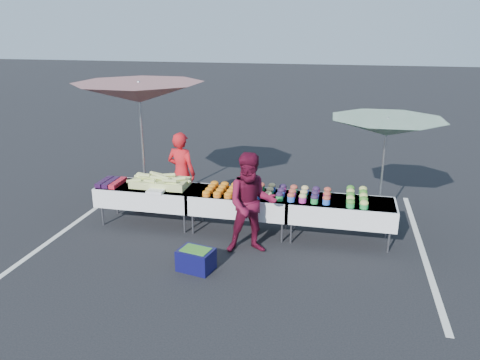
% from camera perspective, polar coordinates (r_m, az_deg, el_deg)
% --- Properties ---
extents(ground, '(80.00, 80.00, 0.00)m').
position_cam_1_polar(ground, '(8.75, -0.00, -6.23)').
color(ground, black).
extents(stripe_left, '(0.10, 5.00, 0.00)m').
position_cam_1_polar(stripe_left, '(9.90, -18.44, -4.21)').
color(stripe_left, silver).
rests_on(stripe_left, ground).
extents(stripe_right, '(0.10, 5.00, 0.00)m').
position_cam_1_polar(stripe_right, '(8.70, 21.23, -7.71)').
color(stripe_right, silver).
rests_on(stripe_right, ground).
extents(table_left, '(1.86, 0.81, 0.75)m').
position_cam_1_polar(table_left, '(9.07, -11.17, -1.72)').
color(table_left, white).
rests_on(table_left, ground).
extents(table_center, '(1.86, 0.81, 0.75)m').
position_cam_1_polar(table_center, '(8.53, -0.00, -2.66)').
color(table_center, white).
rests_on(table_center, ground).
extents(table_right, '(1.86, 0.81, 0.75)m').
position_cam_1_polar(table_right, '(8.35, 12.17, -3.57)').
color(table_right, white).
rests_on(table_right, ground).
extents(berry_punnets, '(0.40, 0.54, 0.08)m').
position_cam_1_polar(berry_punnets, '(9.25, -15.44, -0.28)').
color(berry_punnets, black).
rests_on(berry_punnets, table_left).
extents(corn_pile, '(1.16, 0.57, 0.26)m').
position_cam_1_polar(corn_pile, '(8.93, -9.67, -0.20)').
color(corn_pile, '#B9D96F').
rests_on(corn_pile, table_left).
extents(plastic_bags, '(0.30, 0.25, 0.05)m').
position_cam_1_polar(plastic_bags, '(8.63, -10.21, -1.34)').
color(plastic_bags, white).
rests_on(plastic_bags, table_left).
extents(carrot_bowls, '(0.95, 0.69, 0.11)m').
position_cam_1_polar(carrot_bowls, '(8.47, -1.00, -1.24)').
color(carrot_bowls, orange).
rests_on(carrot_bowls, table_center).
extents(potato_cups, '(1.34, 0.58, 0.16)m').
position_cam_1_polar(potato_cups, '(8.30, 6.42, -1.56)').
color(potato_cups, blue).
rests_on(potato_cups, table_right).
extents(bean_baskets, '(0.36, 0.86, 0.15)m').
position_cam_1_polar(bean_baskets, '(8.34, 14.07, -1.96)').
color(bean_baskets, '#238D3E').
rests_on(bean_baskets, table_right).
extents(vendor, '(0.68, 0.52, 1.66)m').
position_cam_1_polar(vendor, '(9.43, -7.15, 0.87)').
color(vendor, red).
rests_on(vendor, ground).
extents(customer, '(0.98, 0.85, 1.72)m').
position_cam_1_polar(customer, '(7.67, 1.40, -2.90)').
color(customer, '#580D24').
rests_on(customer, ground).
extents(umbrella_left, '(3.39, 3.39, 2.62)m').
position_cam_1_polar(umbrella_left, '(9.44, -12.20, 10.27)').
color(umbrella_left, black).
rests_on(umbrella_left, ground).
extents(umbrella_right, '(2.72, 2.72, 2.11)m').
position_cam_1_polar(umbrella_right, '(8.74, 17.46, 6.08)').
color(umbrella_right, black).
rests_on(umbrella_right, ground).
extents(storage_bin, '(0.60, 0.49, 0.35)m').
position_cam_1_polar(storage_bin, '(7.41, -5.39, -9.57)').
color(storage_bin, '#0C0C3D').
rests_on(storage_bin, ground).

